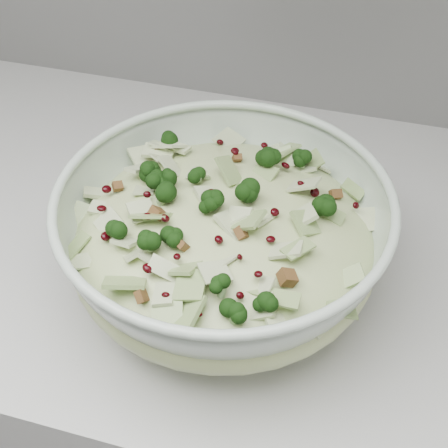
% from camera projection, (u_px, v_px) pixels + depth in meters
% --- Properties ---
extents(counter, '(3.60, 0.60, 0.90)m').
position_uv_depth(counter, '(103.00, 382.00, 1.10)').
color(counter, '#AEAEA9').
rests_on(counter, floor).
extents(mixing_bowl, '(0.35, 0.35, 0.13)m').
position_uv_depth(mixing_bowl, '(224.00, 241.00, 0.63)').
color(mixing_bowl, '#B4C6B4').
rests_on(mixing_bowl, counter).
extents(salad, '(0.36, 0.36, 0.13)m').
position_uv_depth(salad, '(224.00, 226.00, 0.61)').
color(salad, '#C3D692').
rests_on(salad, mixing_bowl).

